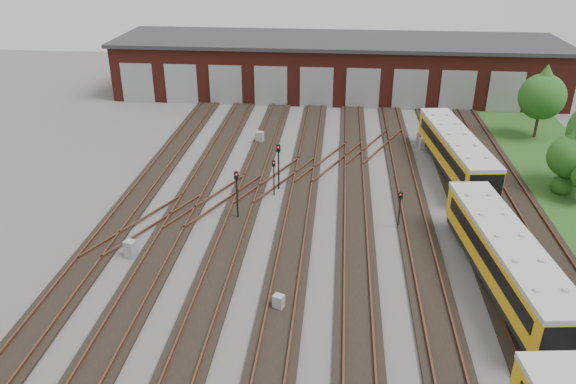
{
  "coord_description": "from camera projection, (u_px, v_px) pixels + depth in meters",
  "views": [
    {
      "loc": [
        0.63,
        -25.81,
        18.42
      ],
      "look_at": [
        -2.62,
        8.07,
        2.0
      ],
      "focal_mm": 35.0,
      "sensor_mm": 36.0,
      "label": 1
    }
  ],
  "objects": [
    {
      "name": "metro_train",
      "position": [
        506.0,
        259.0,
        30.62
      ],
      "size": [
        4.23,
        46.29,
        2.91
      ],
      "rotation": [
        0.0,
        0.0,
        0.12
      ],
      "color": "black",
      "rests_on": "ground"
    },
    {
      "name": "relay_cabinet_4",
      "position": [
        423.0,
        143.0,
        50.25
      ],
      "size": [
        0.7,
        0.62,
        1.04
      ],
      "primitive_type": "cube",
      "rotation": [
        0.0,
        0.0,
        0.17
      ],
      "color": "#97999B",
      "rests_on": "ground"
    },
    {
      "name": "ground",
      "position": [
        321.0,
        289.0,
        31.2
      ],
      "size": [
        120.0,
        120.0,
        0.0
      ],
      "primitive_type": "plane",
      "color": "#4C4947",
      "rests_on": "ground"
    },
    {
      "name": "relay_cabinet_3",
      "position": [
        420.0,
        137.0,
        51.87
      ],
      "size": [
        0.67,
        0.61,
        0.95
      ],
      "primitive_type": "cube",
      "rotation": [
        0.0,
        0.0,
        -0.27
      ],
      "color": "#97999B",
      "rests_on": "ground"
    },
    {
      "name": "relay_cabinet_1",
      "position": [
        260.0,
        137.0,
        51.53
      ],
      "size": [
        0.74,
        0.64,
        1.1
      ],
      "primitive_type": "cube",
      "rotation": [
        0.0,
        0.0,
        -0.15
      ],
      "color": "#97999B",
      "rests_on": "ground"
    },
    {
      "name": "signal_mast_0",
      "position": [
        279.0,
        161.0,
        41.93
      ],
      "size": [
        0.3,
        0.28,
        3.59
      ],
      "rotation": [
        0.0,
        0.0,
        -0.07
      ],
      "color": "black",
      "rests_on": "ground"
    },
    {
      "name": "track_network",
      "position": [
        318.0,
        281.0,
        31.7
      ],
      "size": [
        30.4,
        70.0,
        0.33
      ],
      "color": "black",
      "rests_on": "ground"
    },
    {
      "name": "relay_cabinet_0",
      "position": [
        131.0,
        249.0,
        33.96
      ],
      "size": [
        0.82,
        0.76,
        1.11
      ],
      "primitive_type": "cube",
      "rotation": [
        0.0,
        0.0,
        -0.38
      ],
      "color": "#97999B",
      "rests_on": "ground"
    },
    {
      "name": "relay_cabinet_2",
      "position": [
        279.0,
        303.0,
        29.35
      ],
      "size": [
        0.67,
        0.62,
        0.9
      ],
      "primitive_type": "cube",
      "rotation": [
        0.0,
        0.0,
        -0.38
      ],
      "color": "#97999B",
      "rests_on": "ground"
    },
    {
      "name": "bush_1",
      "position": [
        562.0,
        183.0,
        41.95
      ],
      "size": [
        1.66,
        1.66,
        1.66
      ],
      "primitive_type": "sphere",
      "color": "#184A15",
      "rests_on": "ground"
    },
    {
      "name": "signal_mast_1",
      "position": [
        237.0,
        189.0,
        37.52
      ],
      "size": [
        0.3,
        0.29,
        3.57
      ],
      "rotation": [
        0.0,
        0.0,
        0.29
      ],
      "color": "black",
      "rests_on": "ground"
    },
    {
      "name": "tree_1",
      "position": [
        570.0,
        152.0,
        40.84
      ],
      "size": [
        3.11,
        3.11,
        5.15
      ],
      "color": "#362318",
      "rests_on": "ground"
    },
    {
      "name": "signal_mast_3",
      "position": [
        400.0,
        205.0,
        36.74
      ],
      "size": [
        0.26,
        0.25,
        2.62
      ],
      "rotation": [
        0.0,
        0.0,
        -0.41
      ],
      "color": "black",
      "rests_on": "ground"
    },
    {
      "name": "maintenance_shed",
      "position": [
        336.0,
        66.0,
        65.65
      ],
      "size": [
        51.0,
        12.5,
        6.35
      ],
      "color": "#581E16",
      "rests_on": "ground"
    },
    {
      "name": "tree_0",
      "position": [
        543.0,
        91.0,
        51.19
      ],
      "size": [
        4.2,
        4.2,
        6.96
      ],
      "color": "#362318",
      "rests_on": "ground"
    },
    {
      "name": "signal_mast_2",
      "position": [
        274.0,
        173.0,
        41.15
      ],
      "size": [
        0.24,
        0.23,
        2.79
      ],
      "rotation": [
        0.0,
        0.0,
        0.08
      ],
      "color": "black",
      "rests_on": "ground"
    }
  ]
}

